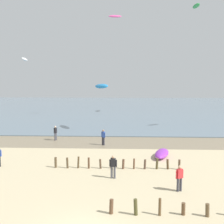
% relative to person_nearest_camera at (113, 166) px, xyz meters
% --- Properties ---
extents(wet_sand_strip, '(120.00, 5.99, 0.01)m').
position_rel_person_nearest_camera_xyz_m(wet_sand_strip, '(-1.17, 11.69, -0.91)').
color(wet_sand_strip, '#84755B').
rests_on(wet_sand_strip, ground).
extents(sea, '(160.00, 70.00, 0.10)m').
position_rel_person_nearest_camera_xyz_m(sea, '(-1.17, 49.69, -0.87)').
color(sea, slate).
rests_on(sea, ground).
extents(groyne_mid, '(10.18, 0.32, 0.96)m').
position_rel_person_nearest_camera_xyz_m(groyne_mid, '(0.21, 2.26, -0.50)').
color(groyne_mid, brown).
rests_on(groyne_mid, ground).
extents(person_nearest_camera, '(0.57, 0.27, 1.71)m').
position_rel_person_nearest_camera_xyz_m(person_nearest_camera, '(0.00, 0.00, 0.00)').
color(person_nearest_camera, '#4C4C56').
rests_on(person_nearest_camera, ground).
extents(person_by_waterline, '(0.52, 0.35, 1.71)m').
position_rel_person_nearest_camera_xyz_m(person_by_waterline, '(4.36, -2.21, 0.00)').
color(person_by_waterline, '#383842').
rests_on(person_by_waterline, ground).
extents(person_right_flank, '(0.34, 0.54, 1.71)m').
position_rel_person_nearest_camera_xyz_m(person_right_flank, '(-7.26, 12.50, 0.00)').
color(person_right_flank, '#4C4C56').
rests_on(person_right_flank, ground).
extents(person_far_down_beach, '(0.45, 0.40, 1.71)m').
position_rel_person_nearest_camera_xyz_m(person_far_down_beach, '(-1.48, 10.30, 0.00)').
color(person_far_down_beach, '#383842').
rests_on(person_far_down_beach, ground).
extents(grounded_kite, '(2.00, 3.39, 0.64)m').
position_rel_person_nearest_camera_xyz_m(grounded_kite, '(4.29, 5.85, -0.60)').
color(grounded_kite, purple).
rests_on(grounded_kite, ground).
extents(kite_aloft_2, '(2.43, 1.12, 0.67)m').
position_rel_person_nearest_camera_xyz_m(kite_aloft_2, '(-0.89, 31.87, 17.21)').
color(kite_aloft_2, '#E54C99').
extents(kite_aloft_3, '(1.68, 3.39, 0.93)m').
position_rel_person_nearest_camera_xyz_m(kite_aloft_3, '(-17.52, 32.14, 9.77)').
color(kite_aloft_3, white).
extents(kite_aloft_5, '(2.80, 3.74, 0.83)m').
position_rel_person_nearest_camera_xyz_m(kite_aloft_5, '(-2.35, 19.15, 5.25)').
color(kite_aloft_5, '#2384D1').
extents(kite_aloft_6, '(1.25, 3.43, 0.68)m').
position_rel_person_nearest_camera_xyz_m(kite_aloft_6, '(14.07, 35.45, 19.68)').
color(kite_aloft_6, green).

